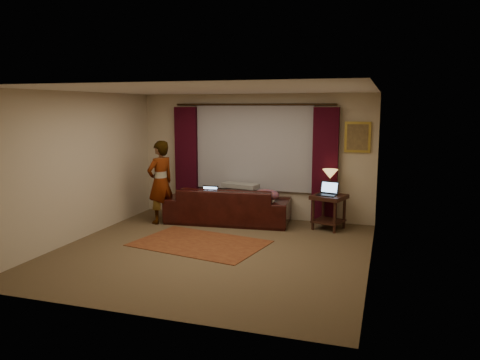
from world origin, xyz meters
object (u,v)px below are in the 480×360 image
object	(u,v)px
sofa	(228,198)
end_table	(329,212)
laptop_sofa	(208,193)
laptop_table	(327,189)
person	(161,182)
tiffany_lamp	(330,182)

from	to	relation	value
sofa	end_table	distance (m)	2.03
sofa	laptop_sofa	bearing A→B (deg)	26.04
laptop_table	person	xyz separation A→B (m)	(-3.26, -0.49, 0.04)
sofa	tiffany_lamp	size ratio (longest dim) A/B	5.21
sofa	laptop_table	xyz separation A→B (m)	(1.98, 0.04, 0.30)
tiffany_lamp	person	world-z (taller)	person
laptop_table	end_table	bearing A→B (deg)	69.65
laptop_sofa	person	bearing A→B (deg)	-167.01
tiffany_lamp	laptop_table	bearing A→B (deg)	-97.84
sofa	laptop_sofa	size ratio (longest dim) A/B	6.76
laptop_sofa	end_table	size ratio (longest dim) A/B	0.55
sofa	tiffany_lamp	bearing A→B (deg)	-178.70
tiffany_lamp	laptop_table	xyz separation A→B (m)	(-0.03, -0.20, -0.11)
laptop_sofa	person	world-z (taller)	person
end_table	person	bearing A→B (deg)	-170.64
sofa	person	world-z (taller)	person
end_table	tiffany_lamp	bearing A→B (deg)	94.78
laptop_sofa	laptop_table	xyz separation A→B (m)	(2.33, 0.25, 0.17)
person	end_table	bearing A→B (deg)	124.24
sofa	end_table	size ratio (longest dim) A/B	3.72
person	sofa	bearing A→B (deg)	134.20
sofa	end_table	bearing A→B (deg)	177.25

